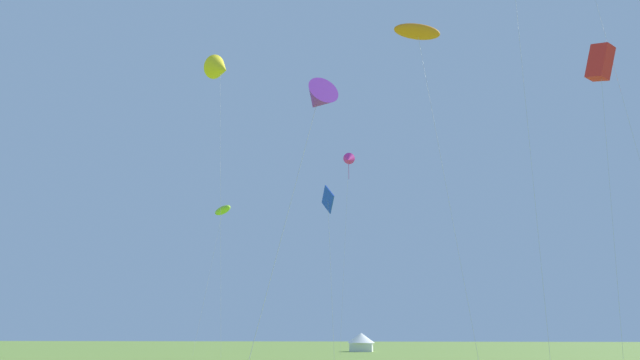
{
  "coord_description": "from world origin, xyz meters",
  "views": [
    {
      "loc": [
        5.56,
        -3.02,
        1.91
      ],
      "look_at": [
        0.0,
        32.0,
        12.86
      ],
      "focal_mm": 28.47,
      "sensor_mm": 36.0,
      "label": 1
    }
  ],
  "objects_px": {
    "festival_tent_right": "(361,341)",
    "kite_red_box": "(600,62)",
    "kite_lime_parafoil": "(223,210)",
    "kite_purple_delta": "(318,99)",
    "kite_blue_diamond": "(328,201)",
    "kite_magenta_delta": "(349,160)",
    "kite_orange_parafoil": "(417,32)",
    "kite_yellow_delta": "(220,69)"
  },
  "relations": [
    {
      "from": "festival_tent_right",
      "to": "kite_orange_parafoil",
      "type": "bearing_deg",
      "value": -78.89
    },
    {
      "from": "kite_magenta_delta",
      "to": "festival_tent_right",
      "type": "height_order",
      "value": "kite_magenta_delta"
    },
    {
      "from": "kite_red_box",
      "to": "kite_magenta_delta",
      "type": "bearing_deg",
      "value": 140.33
    },
    {
      "from": "festival_tent_right",
      "to": "kite_lime_parafoil",
      "type": "bearing_deg",
      "value": -134.4
    },
    {
      "from": "kite_magenta_delta",
      "to": "kite_orange_parafoil",
      "type": "xyz_separation_m",
      "value": [
        7.31,
        -23.76,
        0.75
      ]
    },
    {
      "from": "kite_blue_diamond",
      "to": "kite_red_box",
      "type": "relative_size",
      "value": 0.53
    },
    {
      "from": "kite_orange_parafoil",
      "to": "kite_red_box",
      "type": "bearing_deg",
      "value": 23.53
    },
    {
      "from": "kite_lime_parafoil",
      "to": "festival_tent_right",
      "type": "bearing_deg",
      "value": 45.6
    },
    {
      "from": "kite_purple_delta",
      "to": "kite_lime_parafoil",
      "type": "relative_size",
      "value": 0.78
    },
    {
      "from": "kite_blue_diamond",
      "to": "festival_tent_right",
      "type": "bearing_deg",
      "value": 90.97
    },
    {
      "from": "kite_yellow_delta",
      "to": "festival_tent_right",
      "type": "relative_size",
      "value": 9.19
    },
    {
      "from": "kite_purple_delta",
      "to": "kite_blue_diamond",
      "type": "distance_m",
      "value": 15.06
    },
    {
      "from": "kite_orange_parafoil",
      "to": "kite_yellow_delta",
      "type": "xyz_separation_m",
      "value": [
        -21.39,
        18.03,
        9.11
      ]
    },
    {
      "from": "kite_purple_delta",
      "to": "kite_red_box",
      "type": "relative_size",
      "value": 0.54
    },
    {
      "from": "kite_orange_parafoil",
      "to": "kite_purple_delta",
      "type": "relative_size",
      "value": 1.78
    },
    {
      "from": "kite_lime_parafoil",
      "to": "festival_tent_right",
      "type": "xyz_separation_m",
      "value": [
        14.52,
        14.83,
        -14.56
      ]
    },
    {
      "from": "kite_magenta_delta",
      "to": "festival_tent_right",
      "type": "bearing_deg",
      "value": 90.62
    },
    {
      "from": "kite_blue_diamond",
      "to": "kite_red_box",
      "type": "bearing_deg",
      "value": 6.86
    },
    {
      "from": "kite_yellow_delta",
      "to": "kite_lime_parafoil",
      "type": "xyz_separation_m",
      "value": [
        -0.59,
        5.13,
        -15.49
      ]
    },
    {
      "from": "kite_magenta_delta",
      "to": "kite_purple_delta",
      "type": "xyz_separation_m",
      "value": [
        2.14,
        -35.13,
        -9.55
      ]
    },
    {
      "from": "kite_purple_delta",
      "to": "kite_blue_diamond",
      "type": "relative_size",
      "value": 1.03
    },
    {
      "from": "festival_tent_right",
      "to": "kite_red_box",
      "type": "bearing_deg",
      "value": -56.07
    },
    {
      "from": "festival_tent_right",
      "to": "kite_purple_delta",
      "type": "bearing_deg",
      "value": -87.34
    },
    {
      "from": "kite_blue_diamond",
      "to": "kite_red_box",
      "type": "xyz_separation_m",
      "value": [
        20.87,
        2.51,
        10.8
      ]
    },
    {
      "from": "kite_purple_delta",
      "to": "kite_lime_parafoil",
      "type": "bearing_deg",
      "value": 115.96
    },
    {
      "from": "kite_orange_parafoil",
      "to": "kite_lime_parafoil",
      "type": "height_order",
      "value": "kite_orange_parafoil"
    },
    {
      "from": "kite_purple_delta",
      "to": "kite_orange_parafoil",
      "type": "bearing_deg",
      "value": 65.54
    },
    {
      "from": "kite_lime_parafoil",
      "to": "festival_tent_right",
      "type": "relative_size",
      "value": 4.57
    },
    {
      "from": "kite_blue_diamond",
      "to": "kite_lime_parafoil",
      "type": "distance_m",
      "value": 25.15
    },
    {
      "from": "kite_lime_parafoil",
      "to": "kite_red_box",
      "type": "bearing_deg",
      "value": -25.38
    },
    {
      "from": "kite_red_box",
      "to": "kite_lime_parafoil",
      "type": "distance_m",
      "value": 40.3
    },
    {
      "from": "kite_magenta_delta",
      "to": "kite_blue_diamond",
      "type": "xyz_separation_m",
      "value": [
        0.43,
        -20.18,
        -10.22
      ]
    },
    {
      "from": "kite_red_box",
      "to": "festival_tent_right",
      "type": "height_order",
      "value": "kite_red_box"
    },
    {
      "from": "kite_orange_parafoil",
      "to": "festival_tent_right",
      "type": "xyz_separation_m",
      "value": [
        -7.46,
        37.99,
        -20.94
      ]
    },
    {
      "from": "kite_magenta_delta",
      "to": "kite_orange_parafoil",
      "type": "relative_size",
      "value": 0.98
    },
    {
      "from": "kite_purple_delta",
      "to": "kite_red_box",
      "type": "xyz_separation_m",
      "value": [
        19.17,
        17.46,
        10.12
      ]
    },
    {
      "from": "kite_blue_diamond",
      "to": "kite_lime_parafoil",
      "type": "height_order",
      "value": "kite_lime_parafoil"
    },
    {
      "from": "kite_lime_parafoil",
      "to": "festival_tent_right",
      "type": "height_order",
      "value": "kite_lime_parafoil"
    },
    {
      "from": "kite_blue_diamond",
      "to": "kite_lime_parafoil",
      "type": "bearing_deg",
      "value": 127.64
    },
    {
      "from": "kite_purple_delta",
      "to": "festival_tent_right",
      "type": "distance_m",
      "value": 50.54
    },
    {
      "from": "kite_magenta_delta",
      "to": "kite_yellow_delta",
      "type": "xyz_separation_m",
      "value": [
        -14.08,
        -5.73,
        9.87
      ]
    },
    {
      "from": "kite_orange_parafoil",
      "to": "kite_blue_diamond",
      "type": "relative_size",
      "value": 1.84
    }
  ]
}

